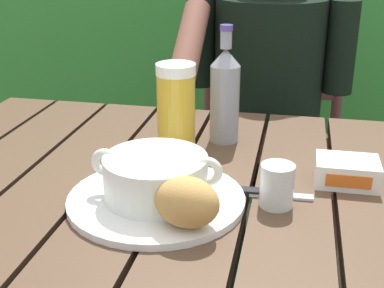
{
  "coord_description": "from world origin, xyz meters",
  "views": [
    {
      "loc": [
        0.14,
        -0.82,
        1.18
      ],
      "look_at": [
        -0.04,
        0.04,
        0.83
      ],
      "focal_mm": 49.4,
      "sensor_mm": 36.0,
      "label": 1
    }
  ],
  "objects_px": {
    "soup_bowl": "(156,176)",
    "table_knife": "(263,193)",
    "chair_near_diner": "(267,146)",
    "beer_glass": "(176,108)",
    "beer_bottle": "(225,94)",
    "serving_plate": "(156,199)",
    "butter_tub": "(347,172)",
    "water_glass_small": "(277,185)",
    "person_eating": "(265,101)",
    "bread_roll": "(187,202)"
  },
  "relations": [
    {
      "from": "person_eating",
      "to": "serving_plate",
      "type": "relative_size",
      "value": 4.08
    },
    {
      "from": "beer_glass",
      "to": "person_eating",
      "type": "bearing_deg",
      "value": 73.8
    },
    {
      "from": "person_eating",
      "to": "water_glass_small",
      "type": "relative_size",
      "value": 16.65
    },
    {
      "from": "beer_bottle",
      "to": "table_knife",
      "type": "relative_size",
      "value": 1.76
    },
    {
      "from": "chair_near_diner",
      "to": "bread_roll",
      "type": "relative_size",
      "value": 9.11
    },
    {
      "from": "chair_near_diner",
      "to": "table_knife",
      "type": "distance_m",
      "value": 0.92
    },
    {
      "from": "beer_bottle",
      "to": "water_glass_small",
      "type": "height_order",
      "value": "beer_bottle"
    },
    {
      "from": "person_eating",
      "to": "beer_glass",
      "type": "height_order",
      "value": "person_eating"
    },
    {
      "from": "soup_bowl",
      "to": "bread_roll",
      "type": "relative_size",
      "value": 1.97
    },
    {
      "from": "person_eating",
      "to": "serving_plate",
      "type": "xyz_separation_m",
      "value": [
        -0.13,
        -0.74,
        0.05
      ]
    },
    {
      "from": "serving_plate",
      "to": "beer_bottle",
      "type": "xyz_separation_m",
      "value": [
        0.07,
        0.31,
        0.1
      ]
    },
    {
      "from": "soup_bowl",
      "to": "beer_glass",
      "type": "height_order",
      "value": "beer_glass"
    },
    {
      "from": "soup_bowl",
      "to": "butter_tub",
      "type": "bearing_deg",
      "value": 23.99
    },
    {
      "from": "bread_roll",
      "to": "water_glass_small",
      "type": "bearing_deg",
      "value": 41.52
    },
    {
      "from": "water_glass_small",
      "to": "serving_plate",
      "type": "bearing_deg",
      "value": -171.06
    },
    {
      "from": "butter_tub",
      "to": "table_knife",
      "type": "distance_m",
      "value": 0.16
    },
    {
      "from": "beer_glass",
      "to": "water_glass_small",
      "type": "relative_size",
      "value": 2.49
    },
    {
      "from": "serving_plate",
      "to": "butter_tub",
      "type": "height_order",
      "value": "butter_tub"
    },
    {
      "from": "person_eating",
      "to": "soup_bowl",
      "type": "bearing_deg",
      "value": -99.75
    },
    {
      "from": "butter_tub",
      "to": "soup_bowl",
      "type": "bearing_deg",
      "value": -156.01
    },
    {
      "from": "serving_plate",
      "to": "beer_glass",
      "type": "relative_size",
      "value": 1.64
    },
    {
      "from": "soup_bowl",
      "to": "beer_glass",
      "type": "distance_m",
      "value": 0.24
    },
    {
      "from": "beer_bottle",
      "to": "butter_tub",
      "type": "height_order",
      "value": "beer_bottle"
    },
    {
      "from": "beer_glass",
      "to": "butter_tub",
      "type": "xyz_separation_m",
      "value": [
        0.34,
        -0.09,
        -0.07
      ]
    },
    {
      "from": "water_glass_small",
      "to": "chair_near_diner",
      "type": "bearing_deg",
      "value": 94.17
    },
    {
      "from": "soup_bowl",
      "to": "table_knife",
      "type": "relative_size",
      "value": 1.57
    },
    {
      "from": "serving_plate",
      "to": "water_glass_small",
      "type": "relative_size",
      "value": 4.08
    },
    {
      "from": "bread_roll",
      "to": "soup_bowl",
      "type": "bearing_deg",
      "value": 130.6
    },
    {
      "from": "person_eating",
      "to": "beer_bottle",
      "type": "distance_m",
      "value": 0.47
    },
    {
      "from": "serving_plate",
      "to": "beer_glass",
      "type": "bearing_deg",
      "value": 94.92
    },
    {
      "from": "beer_glass",
      "to": "table_knife",
      "type": "relative_size",
      "value": 1.28
    },
    {
      "from": "bread_roll",
      "to": "beer_bottle",
      "type": "distance_m",
      "value": 0.39
    },
    {
      "from": "chair_near_diner",
      "to": "soup_bowl",
      "type": "relative_size",
      "value": 4.63
    },
    {
      "from": "chair_near_diner",
      "to": "beer_bottle",
      "type": "xyz_separation_m",
      "value": [
        -0.06,
        -0.64,
        0.37
      ]
    },
    {
      "from": "beer_glass",
      "to": "chair_near_diner",
      "type": "bearing_deg",
      "value": 78.0
    },
    {
      "from": "chair_near_diner",
      "to": "beer_glass",
      "type": "relative_size",
      "value": 5.66
    },
    {
      "from": "water_glass_small",
      "to": "table_knife",
      "type": "distance_m",
      "value": 0.05
    },
    {
      "from": "water_glass_small",
      "to": "table_knife",
      "type": "relative_size",
      "value": 0.52
    },
    {
      "from": "soup_bowl",
      "to": "table_knife",
      "type": "xyz_separation_m",
      "value": [
        0.17,
        0.06,
        -0.05
      ]
    },
    {
      "from": "beer_bottle",
      "to": "butter_tub",
      "type": "bearing_deg",
      "value": -33.55
    },
    {
      "from": "table_knife",
      "to": "soup_bowl",
      "type": "bearing_deg",
      "value": -160.17
    },
    {
      "from": "chair_near_diner",
      "to": "serving_plate",
      "type": "height_order",
      "value": "chair_near_diner"
    },
    {
      "from": "bread_roll",
      "to": "table_knife",
      "type": "height_order",
      "value": "bread_roll"
    },
    {
      "from": "soup_bowl",
      "to": "butter_tub",
      "type": "height_order",
      "value": "soup_bowl"
    },
    {
      "from": "serving_plate",
      "to": "butter_tub",
      "type": "distance_m",
      "value": 0.35
    },
    {
      "from": "serving_plate",
      "to": "water_glass_small",
      "type": "xyz_separation_m",
      "value": [
        0.2,
        0.03,
        0.03
      ]
    },
    {
      "from": "serving_plate",
      "to": "beer_bottle",
      "type": "relative_size",
      "value": 1.19
    },
    {
      "from": "soup_bowl",
      "to": "table_knife",
      "type": "height_order",
      "value": "soup_bowl"
    },
    {
      "from": "person_eating",
      "to": "serving_plate",
      "type": "height_order",
      "value": "person_eating"
    },
    {
      "from": "person_eating",
      "to": "butter_tub",
      "type": "relative_size",
      "value": 10.96
    }
  ]
}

